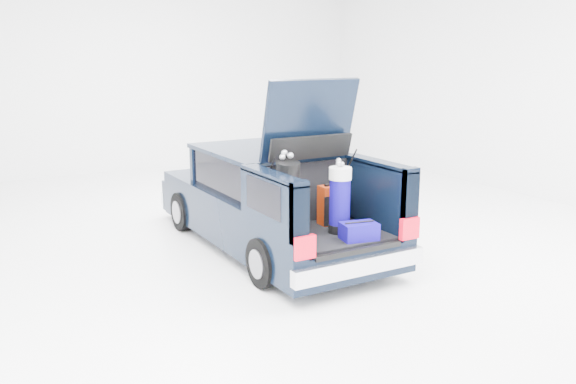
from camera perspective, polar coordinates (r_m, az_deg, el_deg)
ground at (r=8.99m, az=-1.59°, el=-5.13°), size 14.00×14.00×0.00m
car at (r=8.89m, az=-1.94°, el=-0.82°), size 1.87×4.65×2.47m
red_suitcase at (r=7.92m, az=4.13°, el=-1.22°), size 0.33×0.22×0.54m
black_golf_bag at (r=7.33m, az=-0.14°, el=-0.59°), size 0.37×0.46×1.05m
blue_golf_bag at (r=7.52m, az=4.87°, el=-0.69°), size 0.31×0.31×0.93m
blue_duffel at (r=7.33m, az=6.67°, el=-3.65°), size 0.47×0.35×0.22m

